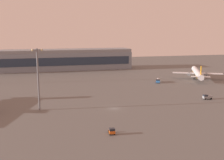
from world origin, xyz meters
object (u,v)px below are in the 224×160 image
at_px(apron_light_central, 38,75).
at_px(fuel_truck, 158,80).
at_px(pushback_tug, 112,131).
at_px(airplane_far_stand, 197,73).
at_px(baggage_tractor, 207,97).

bearing_deg(apron_light_central, fuel_truck, 31.68).
bearing_deg(pushback_tug, airplane_far_stand, -129.98).
bearing_deg(baggage_tractor, pushback_tug, 127.23).
height_order(airplane_far_stand, fuel_truck, airplane_far_stand).
bearing_deg(apron_light_central, airplane_far_stand, 26.06).
distance_m(airplane_far_stand, fuel_truck, 30.97).
height_order(airplane_far_stand, apron_light_central, apron_light_central).
xyz_separation_m(pushback_tug, apron_light_central, (-21.85, 32.90, 13.13)).
bearing_deg(airplane_far_stand, baggage_tractor, -91.57).
height_order(pushback_tug, fuel_truck, fuel_truck).
bearing_deg(baggage_tractor, apron_light_central, 95.78).
xyz_separation_m(airplane_far_stand, fuel_truck, (-30.30, -5.85, -2.62)).
bearing_deg(fuel_truck, airplane_far_stand, -144.31).
relative_size(airplane_far_stand, apron_light_central, 1.56).
height_order(airplane_far_stand, pushback_tug, airplane_far_stand).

